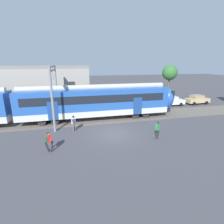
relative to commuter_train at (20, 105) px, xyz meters
name	(u,v)px	position (x,y,z in m)	size (l,w,h in m)	color
ground_plane	(114,134)	(9.49, -5.26, -2.25)	(160.00, 160.00, 0.00)	#424247
commuter_train	(20,105)	(0.00, 0.00, 0.00)	(38.05, 3.07, 4.73)	silver
pedestrian_red	(48,140)	(3.66, -7.54, -1.26)	(0.71, 0.50, 1.67)	#28282D
pedestrian_white	(74,122)	(5.70, -3.54, -1.26)	(0.54, 0.69, 1.67)	#6B6051
pedestrian_green	(157,129)	(13.18, -7.23, -1.29)	(0.51, 0.71, 1.67)	#28282D
parked_car_white	(171,101)	(21.63, 4.10, -1.47)	(4.03, 1.81, 1.54)	silver
parked_car_tan	(197,99)	(26.56, 4.13, -1.47)	(4.06, 1.88, 1.54)	tan
catenary_gantry	(54,86)	(3.79, 0.00, 2.06)	(0.24, 6.64, 6.53)	gray
background_building	(25,88)	(-1.02, 7.81, 0.95)	(18.86, 5.00, 9.20)	gray
street_tree_right	(170,73)	(25.11, 11.05, 2.60)	(2.98, 2.98, 6.39)	brown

